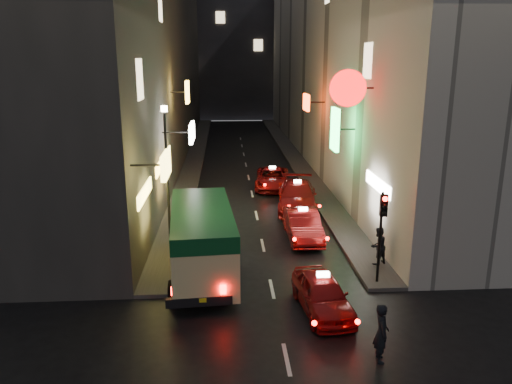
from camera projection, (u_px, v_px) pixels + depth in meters
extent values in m
cube|color=#3D3A37|center=(145.00, 49.00, 40.32)|extent=(6.00, 52.00, 18.00)
cube|color=#FAD857|center=(166.00, 165.00, 17.60)|extent=(0.18, 1.78, 0.86)
cube|color=white|center=(192.00, 132.00, 26.67)|extent=(0.18, 2.46, 0.96)
cube|color=yellow|center=(187.00, 92.00, 31.01)|extent=(0.18, 1.40, 1.38)
cube|color=#FAD857|center=(144.00, 193.00, 20.36)|extent=(0.10, 3.47, 0.55)
cube|color=yellow|center=(160.00, 167.00, 25.21)|extent=(0.10, 3.06, 0.55)
cube|color=#FAD857|center=(166.00, 155.00, 28.21)|extent=(0.10, 3.40, 0.55)
cube|color=#FFE5B2|center=(140.00, 79.00, 19.69)|extent=(0.06, 1.30, 1.60)
cube|color=#FFE5B2|center=(160.00, 6.00, 26.49)|extent=(0.06, 1.30, 1.60)
cube|color=#B7B1A7|center=(340.00, 50.00, 41.29)|extent=(6.00, 52.00, 18.00)
cylinder|color=#F20A0A|center=(348.00, 88.00, 22.13)|extent=(1.63, 0.18, 1.63)
cube|color=#32FF60|center=(335.00, 129.00, 25.45)|extent=(0.18, 1.37, 2.17)
cube|color=#FC3C0C|center=(306.00, 102.00, 32.96)|extent=(0.18, 1.78, 1.07)
cube|color=white|center=(378.00, 184.00, 21.73)|extent=(0.10, 3.37, 0.55)
cube|color=#FFE5B2|center=(368.00, 61.00, 23.00)|extent=(0.06, 1.30, 1.60)
cube|color=#38373D|center=(235.00, 39.00, 71.13)|extent=(30.00, 10.00, 22.00)
cube|color=#474442|center=(195.00, 157.00, 42.86)|extent=(1.50, 52.00, 0.15)
cube|color=#474442|center=(293.00, 156.00, 43.38)|extent=(1.50, 52.00, 0.15)
cube|color=beige|center=(202.00, 239.00, 19.19)|extent=(2.73, 6.54, 2.34)
cube|color=#0E4822|center=(202.00, 217.00, 18.95)|extent=(2.75, 6.56, 0.59)
cube|color=black|center=(202.00, 231.00, 19.43)|extent=(2.56, 4.00, 0.53)
cube|color=black|center=(199.00, 301.00, 16.42)|extent=(2.20, 0.35, 0.32)
cube|color=#FF0A05|center=(174.00, 291.00, 16.19)|extent=(0.19, 0.06, 0.30)
cube|color=#FF0A05|center=(223.00, 290.00, 16.29)|extent=(0.19, 0.06, 0.30)
cylinder|color=black|center=(182.00, 249.00, 21.40)|extent=(0.23, 0.81, 0.81)
cylinder|color=black|center=(229.00, 290.00, 17.58)|extent=(0.23, 0.81, 0.81)
imported|color=maroon|center=(322.00, 291.00, 16.76)|extent=(2.38, 4.79, 1.47)
cube|color=white|center=(323.00, 269.00, 16.55)|extent=(0.44, 0.23, 0.16)
sphere|color=#FF0A05|center=(314.00, 323.00, 14.70)|extent=(0.16, 0.16, 0.16)
sphere|color=#FF0A05|center=(358.00, 322.00, 14.78)|extent=(0.16, 0.16, 0.16)
imported|color=maroon|center=(303.00, 222.00, 23.56)|extent=(2.07, 5.04, 1.60)
cube|color=white|center=(303.00, 204.00, 23.33)|extent=(0.42, 0.18, 0.16)
sphere|color=#FF0A05|center=(295.00, 239.00, 21.31)|extent=(0.16, 0.16, 0.16)
sphere|color=#FF0A05|center=(327.00, 239.00, 21.39)|extent=(0.16, 0.16, 0.16)
imported|color=maroon|center=(297.00, 194.00, 28.19)|extent=(2.99, 5.85, 1.78)
cube|color=white|center=(298.00, 177.00, 27.94)|extent=(0.44, 0.23, 0.16)
sphere|color=#FF0A05|center=(289.00, 207.00, 25.68)|extent=(0.16, 0.16, 0.16)
sphere|color=#FF0A05|center=(319.00, 206.00, 25.78)|extent=(0.16, 0.16, 0.16)
imported|color=maroon|center=(272.00, 177.00, 32.79)|extent=(2.47, 4.99, 1.53)
cube|color=white|center=(272.00, 164.00, 32.57)|extent=(0.44, 0.22, 0.16)
sphere|color=#FF0A05|center=(265.00, 185.00, 30.64)|extent=(0.16, 0.16, 0.16)
sphere|color=#FF0A05|center=(287.00, 184.00, 30.72)|extent=(0.16, 0.16, 0.16)
imported|color=black|center=(382.00, 329.00, 13.93)|extent=(0.47, 0.68, 1.97)
imported|color=black|center=(378.00, 243.00, 20.23)|extent=(0.79, 0.70, 1.78)
cylinder|color=black|center=(380.00, 238.00, 18.41)|extent=(0.10, 0.10, 3.50)
cube|color=black|center=(384.00, 205.00, 17.89)|extent=(0.26, 0.18, 0.80)
sphere|color=#FF0A05|center=(385.00, 199.00, 17.72)|extent=(0.18, 0.18, 0.18)
sphere|color=black|center=(385.00, 206.00, 17.79)|extent=(0.17, 0.17, 0.17)
sphere|color=black|center=(384.00, 213.00, 17.86)|extent=(0.17, 0.17, 0.17)
cylinder|color=black|center=(168.00, 180.00, 21.83)|extent=(0.12, 0.12, 6.00)
cylinder|color=#FFE5BF|center=(164.00, 109.00, 21.02)|extent=(0.28, 0.28, 0.25)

